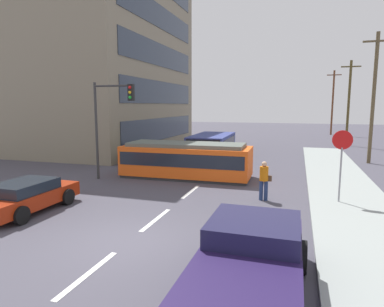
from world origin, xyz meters
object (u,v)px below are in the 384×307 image
object	(u,v)px
pickup_truck_parked	(251,263)
parked_sedan_near	(27,196)
traffic_light_mast	(110,113)
pedestrian_crossing	(264,178)
parked_sedan_mid	(150,153)
utility_pole_distant	(333,102)
streetcar_tram	(186,160)
utility_pole_mid	(374,96)
utility_pole_far	(349,102)
stop_sign	(342,151)
city_bus	(212,146)

from	to	relation	value
pickup_truck_parked	parked_sedan_near	world-z (taller)	pickup_truck_parked
traffic_light_mast	pedestrian_crossing	bearing A→B (deg)	-10.65
parked_sedan_mid	utility_pole_distant	xyz separation A→B (m)	(14.25, 27.75, 3.87)
streetcar_tram	parked_sedan_mid	world-z (taller)	streetcar_tram
utility_pole_mid	pedestrian_crossing	bearing A→B (deg)	-117.72
parked_sedan_mid	traffic_light_mast	world-z (taller)	traffic_light_mast
utility_pole_far	parked_sedan_near	bearing A→B (deg)	-118.29
pedestrian_crossing	utility_pole_mid	bearing A→B (deg)	62.28
parked_sedan_near	utility_pole_far	bearing A→B (deg)	61.71
streetcar_tram	utility_pole_distant	world-z (taller)	utility_pole_distant
streetcar_tram	stop_sign	xyz separation A→B (m)	(7.54, -3.11, 1.19)
parked_sedan_near	utility_pole_distant	world-z (taller)	utility_pole_distant
pickup_truck_parked	utility_pole_far	xyz separation A→B (m)	(5.49, 29.80, 3.54)
streetcar_tram	utility_pole_distant	distance (m)	33.50
city_bus	stop_sign	xyz separation A→B (m)	(7.55, -8.99, 1.10)
parked_sedan_mid	traffic_light_mast	distance (m)	6.51
traffic_light_mast	city_bus	bearing A→B (deg)	64.95
city_bus	traffic_light_mast	size ratio (longest dim) A/B	1.08
streetcar_tram	traffic_light_mast	xyz separation A→B (m)	(-3.60, -1.81, 2.59)
parked_sedan_near	stop_sign	distance (m)	12.28
parked_sedan_mid	utility_pole_far	size ratio (longest dim) A/B	0.50
city_bus	pickup_truck_parked	bearing A→B (deg)	-73.23
stop_sign	city_bus	bearing A→B (deg)	130.00
pedestrian_crossing	parked_sedan_mid	size ratio (longest dim) A/B	0.40
parked_sedan_near	utility_pole_distant	size ratio (longest dim) A/B	0.47
parked_sedan_near	utility_pole_mid	world-z (taller)	utility_pole_mid
utility_pole_mid	pickup_truck_parked	bearing A→B (deg)	-106.43
utility_pole_mid	city_bus	bearing A→B (deg)	-167.68
streetcar_tram	utility_pole_mid	distance (m)	13.92
parked_sedan_mid	parked_sedan_near	bearing A→B (deg)	-88.62
pickup_truck_parked	utility_pole_far	distance (m)	30.51
pickup_truck_parked	traffic_light_mast	world-z (taller)	traffic_light_mast
city_bus	parked_sedan_near	size ratio (longest dim) A/B	1.41
streetcar_tram	stop_sign	size ratio (longest dim) A/B	2.48
city_bus	utility_pole_far	world-z (taller)	utility_pole_far
city_bus	utility_pole_mid	xyz separation A→B (m)	(10.66, 2.33, 3.50)
pedestrian_crossing	traffic_light_mast	bearing A→B (deg)	169.35
parked_sedan_near	pedestrian_crossing	bearing A→B (deg)	27.02
stop_sign	utility_pole_distant	xyz separation A→B (m)	(2.65, 34.83, 2.29)
city_bus	parked_sedan_mid	size ratio (longest dim) A/B	1.36
traffic_light_mast	stop_sign	bearing A→B (deg)	-6.67
streetcar_tram	parked_sedan_mid	bearing A→B (deg)	135.66
streetcar_tram	parked_sedan_near	bearing A→B (deg)	-116.38
parked_sedan_mid	utility_pole_distant	bearing A→B (deg)	62.82
streetcar_tram	utility_pole_mid	xyz separation A→B (m)	(10.65, 8.21, 3.59)
parked_sedan_near	stop_sign	bearing A→B (deg)	21.67
parked_sedan_near	stop_sign	world-z (taller)	stop_sign
parked_sedan_mid	pickup_truck_parked	bearing A→B (deg)	-58.46
streetcar_tram	city_bus	bearing A→B (deg)	90.04
streetcar_tram	parked_sedan_mid	size ratio (longest dim) A/B	1.73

